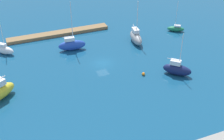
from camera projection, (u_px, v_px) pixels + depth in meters
water at (102, 63)px, 66.68m from camera, size 160.00×160.00×0.00m
pier_dock at (59, 33)px, 79.27m from camera, size 26.97×2.76×0.82m
sailboat_blue_outer_mooring at (72, 45)px, 71.46m from camera, size 6.72×2.65×12.01m
sailboat_green_mid_basin at (176, 29)px, 81.05m from camera, size 4.72×3.78×8.47m
sailboat_navy_east_end at (177, 69)px, 62.03m from camera, size 5.69×5.62×9.42m
sailboat_white_center_basin at (4, 50)px, 69.94m from camera, size 4.76×4.69×9.13m
sailboat_gray_far_south at (136, 37)px, 74.84m from camera, size 3.26×7.25×10.88m
mooring_buoy_orange at (143, 74)px, 62.30m from camera, size 0.67×0.67×0.67m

